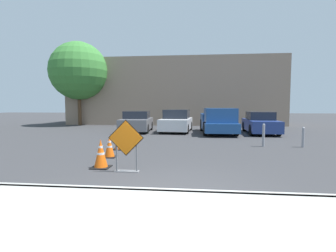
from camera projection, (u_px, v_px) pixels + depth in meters
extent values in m
plane|color=#333335|center=(189.00, 137.00, 15.05)|extent=(96.00, 96.00, 0.00)
cube|color=#999993|center=(165.00, 220.00, 3.94)|extent=(27.32, 2.41, 0.14)
cube|color=#999993|center=(173.00, 193.00, 5.14)|extent=(27.32, 0.20, 0.14)
cube|color=black|center=(126.00, 138.00, 6.99)|extent=(0.97, 0.02, 0.97)
cube|color=orange|center=(126.00, 138.00, 6.97)|extent=(0.92, 0.02, 0.92)
cube|color=slate|center=(127.00, 171.00, 7.11)|extent=(0.67, 0.20, 0.02)
cube|color=slate|center=(117.00, 154.00, 7.10)|extent=(0.04, 0.04, 0.93)
cube|color=slate|center=(137.00, 155.00, 7.04)|extent=(0.04, 0.04, 0.93)
cube|color=black|center=(101.00, 167.00, 7.54)|extent=(0.52, 0.52, 0.03)
cone|color=#EA590F|center=(101.00, 153.00, 7.51)|extent=(0.38, 0.38, 0.79)
cylinder|color=white|center=(101.00, 147.00, 7.50)|extent=(0.12, 0.12, 0.07)
cylinder|color=white|center=(101.00, 154.00, 7.51)|extent=(0.21, 0.21, 0.07)
cube|color=black|center=(110.00, 157.00, 9.09)|extent=(0.46, 0.46, 0.03)
cone|color=#EA590F|center=(109.00, 146.00, 9.06)|extent=(0.34, 0.34, 0.71)
cylinder|color=white|center=(109.00, 142.00, 9.05)|extent=(0.11, 0.11, 0.06)
cylinder|color=white|center=(109.00, 147.00, 9.06)|extent=(0.19, 0.19, 0.06)
cube|color=black|center=(119.00, 149.00, 10.65)|extent=(0.43, 0.43, 0.03)
cone|color=#EA590F|center=(118.00, 139.00, 10.61)|extent=(0.32, 0.32, 0.78)
cylinder|color=white|center=(118.00, 135.00, 10.60)|extent=(0.10, 0.10, 0.07)
cylinder|color=white|center=(118.00, 140.00, 10.62)|extent=(0.18, 0.18, 0.07)
cube|color=black|center=(124.00, 144.00, 12.11)|extent=(0.39, 0.39, 0.03)
cone|color=#EA590F|center=(124.00, 135.00, 12.07)|extent=(0.29, 0.29, 0.79)
cylinder|color=white|center=(124.00, 131.00, 12.06)|extent=(0.09, 0.09, 0.07)
cylinder|color=white|center=(124.00, 135.00, 12.08)|extent=(0.16, 0.16, 0.07)
cube|color=black|center=(127.00, 140.00, 13.66)|extent=(0.42, 0.42, 0.03)
cone|color=#EA590F|center=(127.00, 133.00, 13.64)|extent=(0.31, 0.31, 0.67)
cylinder|color=white|center=(127.00, 130.00, 13.62)|extent=(0.10, 0.10, 0.06)
cylinder|color=white|center=(127.00, 133.00, 13.64)|extent=(0.18, 0.18, 0.06)
cube|color=slate|center=(137.00, 124.00, 17.98)|extent=(2.11, 4.13, 0.73)
cube|color=#1E232D|center=(137.00, 115.00, 18.03)|extent=(1.74, 1.95, 0.51)
cylinder|color=black|center=(147.00, 129.00, 16.72)|extent=(0.24, 0.62, 0.61)
cylinder|color=black|center=(121.00, 129.00, 16.79)|extent=(0.24, 0.62, 0.61)
cylinder|color=black|center=(151.00, 126.00, 19.20)|extent=(0.24, 0.62, 0.61)
cylinder|color=black|center=(128.00, 126.00, 19.27)|extent=(0.24, 0.62, 0.61)
cube|color=silver|center=(176.00, 124.00, 17.90)|extent=(2.11, 4.11, 0.73)
cube|color=#1E232D|center=(177.00, 114.00, 17.94)|extent=(1.75, 1.94, 0.60)
cylinder|color=black|center=(187.00, 129.00, 16.55)|extent=(0.24, 0.63, 0.62)
cylinder|color=black|center=(161.00, 129.00, 16.84)|extent=(0.24, 0.63, 0.62)
cylinder|color=black|center=(190.00, 126.00, 18.98)|extent=(0.24, 0.63, 0.62)
cylinder|color=black|center=(167.00, 126.00, 19.28)|extent=(0.24, 0.63, 0.62)
cube|color=navy|center=(217.00, 125.00, 16.95)|extent=(2.16, 5.27, 0.55)
cube|color=navy|center=(220.00, 115.00, 15.73)|extent=(1.88, 2.15, 0.85)
cube|color=navy|center=(214.00, 116.00, 19.13)|extent=(1.86, 0.17, 0.45)
cube|color=navy|center=(230.00, 117.00, 17.88)|extent=(0.20, 2.49, 0.45)
cube|color=navy|center=(202.00, 117.00, 18.00)|extent=(0.20, 2.49, 0.45)
cylinder|color=black|center=(236.00, 129.00, 15.34)|extent=(0.27, 0.84, 0.83)
cylinder|color=black|center=(205.00, 129.00, 15.47)|extent=(0.27, 0.84, 0.83)
cylinder|color=black|center=(228.00, 125.00, 18.44)|extent=(0.27, 0.84, 0.83)
cylinder|color=black|center=(202.00, 125.00, 18.57)|extent=(0.27, 0.84, 0.83)
cube|color=navy|center=(260.00, 125.00, 16.82)|extent=(1.85, 4.47, 0.70)
cube|color=#1E232D|center=(260.00, 116.00, 16.88)|extent=(1.57, 2.08, 0.51)
cylinder|color=black|center=(279.00, 130.00, 15.37)|extent=(0.22, 0.67, 0.66)
cylinder|color=black|center=(251.00, 130.00, 15.59)|extent=(0.22, 0.67, 0.66)
cylinder|color=black|center=(268.00, 127.00, 18.08)|extent=(0.22, 0.67, 0.66)
cylinder|color=black|center=(244.00, 126.00, 18.30)|extent=(0.22, 0.67, 0.66)
cylinder|color=gray|center=(263.00, 136.00, 11.39)|extent=(0.11, 0.11, 0.95)
sphere|color=gray|center=(264.00, 125.00, 11.35)|extent=(0.12, 0.12, 0.12)
cylinder|color=gray|center=(303.00, 138.00, 11.21)|extent=(0.11, 0.11, 0.81)
sphere|color=gray|center=(304.00, 128.00, 11.18)|extent=(0.12, 0.12, 0.12)
cube|color=gray|center=(175.00, 92.00, 25.62)|extent=(20.03, 5.00, 6.18)
cylinder|color=#513823|center=(80.00, 109.00, 23.77)|extent=(0.32, 0.32, 2.95)
sphere|color=#387A33|center=(79.00, 71.00, 23.50)|extent=(5.15, 5.15, 5.15)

